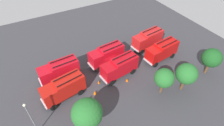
{
  "coord_description": "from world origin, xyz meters",
  "views": [
    {
      "loc": [
        12.68,
        22.84,
        25.0
      ],
      "look_at": [
        0.0,
        0.0,
        1.4
      ],
      "focal_mm": 29.35,
      "sensor_mm": 36.0,
      "label": 1
    }
  ],
  "objects": [
    {
      "name": "fire_truck_1",
      "position": [
        0.14,
        -1.94,
        2.15
      ],
      "size": [
        7.39,
        3.27,
        3.88
      ],
      "rotation": [
        0.0,
        0.0,
        0.09
      ],
      "color": "red",
      "rests_on": "ground"
    },
    {
      "name": "lamppost",
      "position": [
        15.66,
        6.41,
        3.89
      ],
      "size": [
        0.36,
        0.36,
        6.65
      ],
      "color": "slate",
      "rests_on": "ground"
    },
    {
      "name": "fire_truck_2",
      "position": [
        9.59,
        -2.15,
        2.15
      ],
      "size": [
        7.3,
        3.0,
        3.88
      ],
      "rotation": [
        0.0,
        0.0,
        0.04
      ],
      "color": "red",
      "rests_on": "ground"
    },
    {
      "name": "ground_plane",
      "position": [
        0.0,
        0.0,
        0.0
      ],
      "size": [
        56.86,
        56.86,
        0.0
      ],
      "primitive_type": "plane",
      "color": "#38383D"
    },
    {
      "name": "tree_1",
      "position": [
        -8.11,
        10.45,
        3.7
      ],
      "size": [
        3.55,
        3.55,
        5.5
      ],
      "color": "brown",
      "rests_on": "ground"
    },
    {
      "name": "tree_2",
      "position": [
        -4.51,
        9.23,
        3.41
      ],
      "size": [
        3.27,
        3.27,
        5.07
      ],
      "color": "brown",
      "rests_on": "ground"
    },
    {
      "name": "fire_truck_5",
      "position": [
        10.21,
        2.2,
        2.15
      ],
      "size": [
        7.49,
        3.63,
        3.88
      ],
      "rotation": [
        0.0,
        0.0,
        0.15
      ],
      "color": "red",
      "rests_on": "ground"
    },
    {
      "name": "traffic_cone_2",
      "position": [
        5.64,
        4.16,
        0.37
      ],
      "size": [
        0.52,
        0.52,
        0.75
      ],
      "primitive_type": "cone",
      "color": "#F2600C",
      "rests_on": "ground"
    },
    {
      "name": "tree_3",
      "position": [
        9.13,
        9.79,
        4.32
      ],
      "size": [
        4.15,
        4.15,
        6.43
      ],
      "color": "brown",
      "rests_on": "ground"
    },
    {
      "name": "tree_0",
      "position": [
        -15.11,
        9.71,
        3.66
      ],
      "size": [
        3.51,
        3.51,
        5.45
      ],
      "color": "brown",
      "rests_on": "ground"
    },
    {
      "name": "fire_truck_3",
      "position": [
        -10.23,
        2.32,
        2.15
      ],
      "size": [
        7.41,
        3.35,
        3.88
      ],
      "rotation": [
        0.0,
        0.0,
        0.1
      ],
      "color": "red",
      "rests_on": "ground"
    },
    {
      "name": "traffic_cone_0",
      "position": [
        -0.76,
        4.32,
        0.32
      ],
      "size": [
        0.45,
        0.45,
        0.64
      ],
      "primitive_type": "cone",
      "color": "#F2600C",
      "rests_on": "ground"
    },
    {
      "name": "firefighter_0",
      "position": [
        8.01,
        5.68,
        0.91
      ],
      "size": [
        0.38,
        0.48,
        1.64
      ],
      "rotation": [
        0.0,
        0.0,
        0.4
      ],
      "color": "black",
      "rests_on": "ground"
    },
    {
      "name": "traffic_cone_1",
      "position": [
        3.99,
        2.24,
        0.3
      ],
      "size": [
        0.42,
        0.42,
        0.6
      ],
      "primitive_type": "cone",
      "color": "#F2600C",
      "rests_on": "ground"
    },
    {
      "name": "fire_truck_4",
      "position": [
        -0.34,
        2.25,
        2.15
      ],
      "size": [
        7.43,
        3.41,
        3.88
      ],
      "rotation": [
        0.0,
        0.0,
        0.11
      ],
      "color": "red",
      "rests_on": "ground"
    },
    {
      "name": "firefighter_1",
      "position": [
        2.03,
        -4.48,
        1.01
      ],
      "size": [
        0.29,
        0.44,
        1.79
      ],
      "rotation": [
        0.0,
        0.0,
        0.1
      ],
      "color": "black",
      "rests_on": "ground"
    },
    {
      "name": "fire_truck_0",
      "position": [
        -10.27,
        -2.39,
        2.15
      ],
      "size": [
        7.43,
        3.41,
        3.88
      ],
      "rotation": [
        0.0,
        0.0,
        0.11
      ],
      "color": "red",
      "rests_on": "ground"
    }
  ]
}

